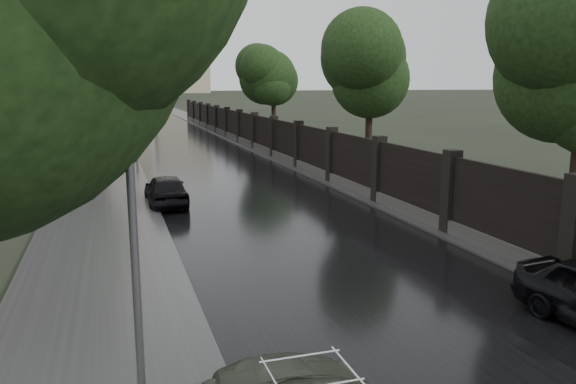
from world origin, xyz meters
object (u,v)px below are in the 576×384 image
Objects in this scene: tree_right_b at (370,79)px; hatchback_left at (166,190)px; lamp_post at (135,263)px; tree_left_far at (62,75)px; traffic_light at (135,130)px; tree_right_c at (273,81)px.

tree_right_b is 12.90m from hatchback_left.
tree_right_b is 24.33m from lamp_post.
traffic_light is at bearing -53.53° from tree_left_far.
tree_right_b is at bearing -14.24° from traffic_light.
tree_right_c is 1.75× the size of traffic_light.
lamp_post is (-12.90, -20.50, -2.28)m from tree_right_b.
hatchback_left is (-11.10, -4.96, -4.32)m from tree_right_b.
traffic_light is (3.70, -5.01, -2.84)m from tree_left_far.
tree_left_far is at bearing -72.13° from hatchback_left.
traffic_light is 8.17m from hatchback_left.
lamp_post is at bearing -108.52° from tree_right_c.
hatchback_left is at bearing 83.39° from lamp_post.
traffic_light is at bearing 165.76° from tree_right_b.
hatchback_left is (0.70, -7.95, -1.77)m from traffic_light.
tree_right_c is (15.50, 10.00, -0.29)m from tree_left_far.
traffic_light is (-11.80, 2.99, -2.55)m from tree_right_b.
lamp_post is 15.78m from hatchback_left.
lamp_post is at bearing 82.50° from hatchback_left.
tree_right_c is at bearing 90.00° from tree_right_b.
lamp_post is 1.38× the size of hatchback_left.
tree_right_b is at bearing -27.30° from tree_left_far.
tree_left_far is 1.45× the size of lamp_post.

